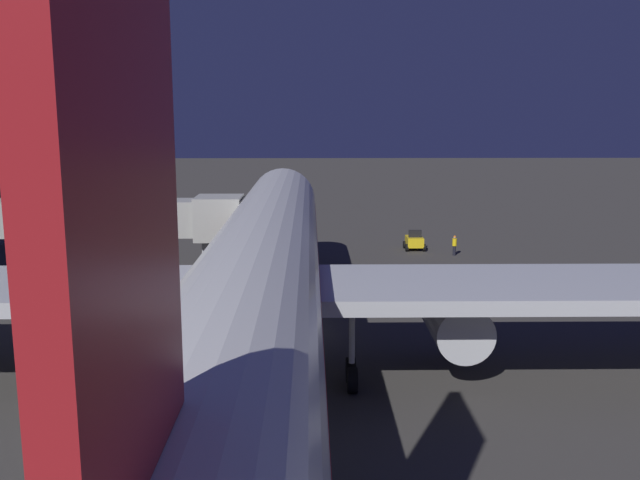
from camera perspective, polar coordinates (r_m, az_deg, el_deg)
The scene contains 7 objects.
ground_plane at distance 41.09m, azimuth -4.00°, elevation -7.58°, with size 320.00×320.00×0.00m, color #383533.
airliner_at_gate at distance 32.09m, azimuth -4.88°, elevation -2.91°, with size 53.55×59.69×17.28m.
jet_bridge at distance 50.46m, azimuth -16.80°, elevation 1.72°, with size 21.56×3.40×6.97m.
pushback_tug at distance 65.58m, azimuth 7.79°, elevation -0.14°, with size 1.86×2.25×1.95m.
ground_crew_near_nose_gear at distance 63.53m, azimuth 11.03°, elevation -0.36°, with size 0.40×0.40×1.83m.
traffic_cone_nose_port at distance 61.21m, azimuth -0.89°, elevation -1.28°, with size 0.36×0.36×0.55m, color orange.
traffic_cone_nose_starboard at distance 61.37m, azimuth -5.00°, elevation -1.29°, with size 0.36×0.36×0.55m, color orange.
Camera 1 is at (-2.27, 39.02, 12.68)m, focal length 38.81 mm.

